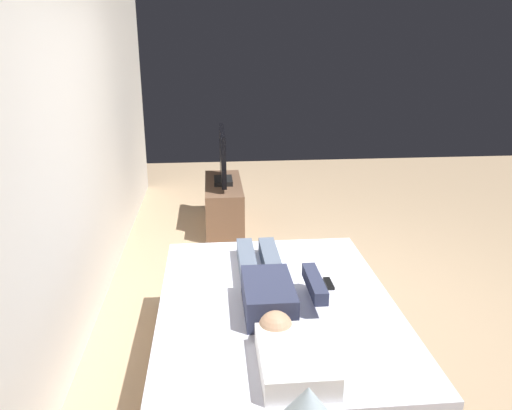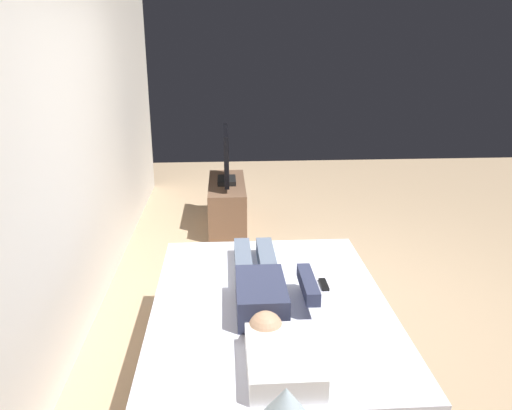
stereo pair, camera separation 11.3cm
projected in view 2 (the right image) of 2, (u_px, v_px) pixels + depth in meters
ground_plane at (309, 312)px, 3.93m from camera, size 10.00×10.00×0.00m
back_wall at (81, 127)px, 3.76m from camera, size 6.40×0.10×2.80m
bed at (270, 342)px, 3.09m from camera, size 1.96×1.47×0.54m
pillow at (283, 360)px, 2.37m from camera, size 0.48×0.34×0.12m
person at (262, 287)px, 3.01m from camera, size 1.26×0.46×0.18m
remote at (324, 284)px, 3.20m from camera, size 0.15×0.04×0.02m
tv_stand at (227, 204)px, 5.67m from camera, size 1.10×0.40×0.50m
tv at (226, 157)px, 5.50m from camera, size 0.88×0.20×0.59m
lamp at (286, 410)px, 1.69m from camera, size 0.22×0.22×0.42m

